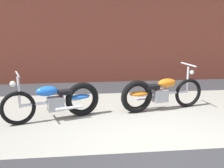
# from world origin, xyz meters

# --- Properties ---
(ground_plane) EXTENTS (80.00, 80.00, 0.00)m
(ground_plane) POSITION_xyz_m (0.00, 0.00, 0.00)
(ground_plane) COLOR #2D2D30
(sidewalk_slab) EXTENTS (36.00, 3.50, 0.01)m
(sidewalk_slab) POSITION_xyz_m (0.00, 1.75, 0.00)
(sidewalk_slab) COLOR gray
(sidewalk_slab) RESTS_ON ground
(brick_building_wall) EXTENTS (36.00, 0.50, 4.98)m
(brick_building_wall) POSITION_xyz_m (0.00, 5.20, 2.49)
(brick_building_wall) COLOR brown
(brick_building_wall) RESTS_ON ground
(motorcycle_blue) EXTENTS (1.94, 0.83, 1.03)m
(motorcycle_blue) POSITION_xyz_m (-1.69, 1.64, 0.40)
(motorcycle_blue) COLOR black
(motorcycle_blue) RESTS_ON ground
(motorcycle_orange) EXTENTS (1.98, 0.68, 1.03)m
(motorcycle_orange) POSITION_xyz_m (0.45, 1.95, 0.40)
(motorcycle_orange) COLOR black
(motorcycle_orange) RESTS_ON ground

